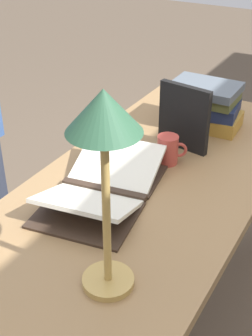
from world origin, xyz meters
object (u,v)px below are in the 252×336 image
(book_stack_tall, at_px, (204,105))
(reading_lamp, at_px, (104,137))
(open_book, at_px, (104,186))
(coffee_mug, at_px, (168,150))
(book_standing_upright, at_px, (184,118))

(book_stack_tall, relative_size, reading_lamp, 0.60)
(open_book, xyz_separation_m, coffee_mug, (-0.26, 0.09, 0.02))
(open_book, bearing_deg, reading_lamp, 24.77)
(open_book, distance_m, book_stack_tall, 0.59)
(book_standing_upright, distance_m, coffee_mug, 0.14)
(book_standing_upright, xyz_separation_m, coffee_mug, (0.12, 0.00, -0.07))
(book_stack_tall, bearing_deg, book_standing_upright, 1.51)
(book_standing_upright, bearing_deg, open_book, -3.95)
(open_book, distance_m, book_standing_upright, 0.40)
(book_stack_tall, relative_size, coffee_mug, 2.97)
(reading_lamp, height_order, coffee_mug, reading_lamp)
(reading_lamp, bearing_deg, coffee_mug, -167.99)
(coffee_mug, bearing_deg, book_stack_tall, -178.84)
(open_book, relative_size, book_stack_tall, 1.76)
(open_book, distance_m, coffee_mug, 0.27)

